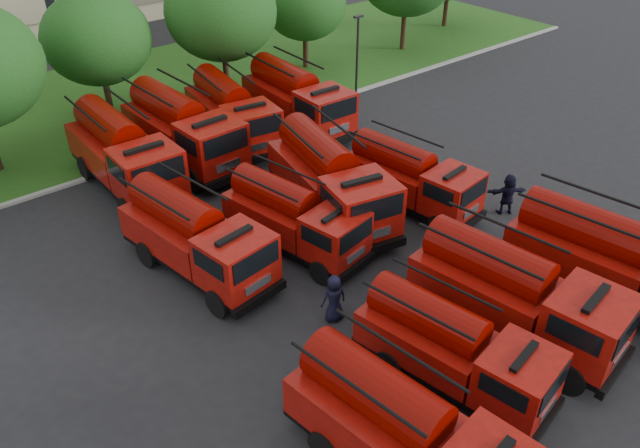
% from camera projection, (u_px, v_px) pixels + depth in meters
% --- Properties ---
extents(ground, '(140.00, 140.00, 0.00)m').
position_uv_depth(ground, '(432.00, 333.00, 21.48)').
color(ground, black).
rests_on(ground, ground).
extents(lawn, '(70.00, 16.00, 0.12)m').
position_uv_depth(lawn, '(114.00, 103.00, 38.18)').
color(lawn, '#1A5215').
rests_on(lawn, ground).
extents(curb, '(70.00, 0.30, 0.14)m').
position_uv_depth(curb, '(179.00, 149.00, 32.96)').
color(curb, gray).
rests_on(curb, ground).
extents(tree_3, '(5.88, 5.88, 7.19)m').
position_uv_depth(tree_3, '(97.00, 38.00, 33.80)').
color(tree_3, '#382314').
rests_on(tree_3, ground).
extents(tree_4, '(6.55, 6.55, 8.01)m').
position_uv_depth(tree_4, '(221.00, 12.00, 36.24)').
color(tree_4, '#382314').
rests_on(tree_4, ground).
extents(tree_5, '(5.46, 5.46, 6.68)m').
position_uv_depth(tree_5, '(305.00, 4.00, 41.06)').
color(tree_5, '#382314').
rests_on(tree_5, ground).
extents(lamp_post_1, '(0.60, 0.25, 5.11)m').
position_uv_depth(lamp_post_1, '(357.00, 53.00, 37.28)').
color(lamp_post_1, black).
rests_on(lamp_post_1, ground).
extents(fire_truck_0, '(3.28, 7.29, 3.21)m').
position_uv_depth(fire_truck_0, '(406.00, 434.00, 16.05)').
color(fire_truck_0, black).
rests_on(fire_truck_0, ground).
extents(fire_truck_1, '(3.21, 6.59, 2.87)m').
position_uv_depth(fire_truck_1, '(453.00, 348.00, 18.86)').
color(fire_truck_1, black).
rests_on(fire_truck_1, ground).
extents(fire_truck_2, '(3.51, 7.56, 3.31)m').
position_uv_depth(fire_truck_2, '(515.00, 294.00, 20.61)').
color(fire_truck_2, black).
rests_on(fire_truck_2, ground).
extents(fire_truck_3, '(3.75, 7.87, 3.44)m').
position_uv_depth(fire_truck_3, '(613.00, 260.00, 22.06)').
color(fire_truck_3, black).
rests_on(fire_truck_3, ground).
extents(fire_truck_4, '(3.36, 7.28, 3.19)m').
position_uv_depth(fire_truck_4, '(196.00, 237.00, 23.47)').
color(fire_truck_4, black).
rests_on(fire_truck_4, ground).
extents(fire_truck_5, '(3.30, 6.69, 2.91)m').
position_uv_depth(fire_truck_5, '(294.00, 218.00, 24.85)').
color(fire_truck_5, black).
rests_on(fire_truck_5, ground).
extents(fire_truck_6, '(4.28, 8.19, 3.55)m').
position_uv_depth(fire_truck_6, '(330.00, 180.00, 26.71)').
color(fire_truck_6, black).
rests_on(fire_truck_6, ground).
extents(fire_truck_7, '(3.00, 6.68, 2.94)m').
position_uv_depth(fire_truck_7, '(411.00, 178.00, 27.52)').
color(fire_truck_7, black).
rests_on(fire_truck_7, ground).
extents(fire_truck_8, '(2.99, 7.90, 3.58)m').
position_uv_depth(fire_truck_8, '(123.00, 153.00, 28.77)').
color(fire_truck_8, black).
rests_on(fire_truck_8, ground).
extents(fire_truck_9, '(3.19, 8.04, 3.61)m').
position_uv_depth(fire_truck_9, '(182.00, 129.00, 30.88)').
color(fire_truck_9, black).
rests_on(fire_truck_9, ground).
extents(fire_truck_10, '(3.60, 7.67, 3.36)m').
position_uv_depth(fire_truck_10, '(231.00, 112.00, 32.95)').
color(fire_truck_10, black).
rests_on(fire_truck_10, ground).
extents(fire_truck_11, '(3.03, 7.73, 3.48)m').
position_uv_depth(fire_truck_11, '(297.00, 99.00, 34.36)').
color(fire_truck_11, black).
rests_on(fire_truck_11, ground).
extents(firefighter_2, '(0.81, 1.09, 1.66)m').
position_uv_depth(firefighter_2, '(538.00, 286.00, 23.60)').
color(firefighter_2, '#A21D0C').
rests_on(firefighter_2, ground).
extents(firefighter_3, '(1.21, 1.10, 1.69)m').
position_uv_depth(firefighter_3, '(548.00, 287.00, 23.55)').
color(firefighter_3, black).
rests_on(firefighter_3, ground).
extents(firefighter_4, '(1.04, 0.82, 1.86)m').
position_uv_depth(firefighter_4, '(334.00, 319.00, 22.07)').
color(firefighter_4, black).
rests_on(firefighter_4, ground).
extents(firefighter_5, '(1.90, 1.60, 1.91)m').
position_uv_depth(firefighter_5, '(504.00, 212.00, 27.89)').
color(firefighter_5, black).
rests_on(firefighter_5, ground).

